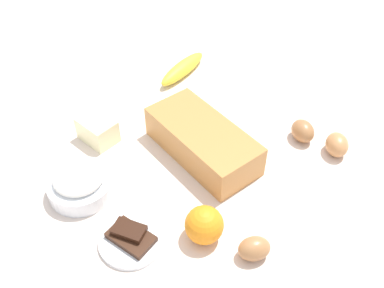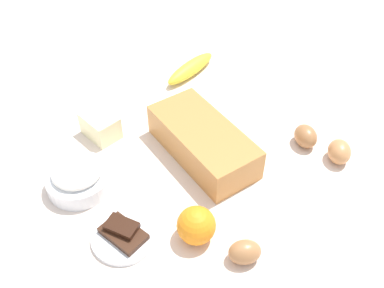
# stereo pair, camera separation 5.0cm
# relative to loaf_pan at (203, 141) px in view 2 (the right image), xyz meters

# --- Properties ---
(ground_plane) EXTENTS (2.40, 2.40, 0.02)m
(ground_plane) POSITION_rel_loaf_pan_xyz_m (0.01, 0.02, -0.05)
(ground_plane) COLOR beige
(loaf_pan) EXTENTS (0.30, 0.18, 0.08)m
(loaf_pan) POSITION_rel_loaf_pan_xyz_m (0.00, 0.00, 0.00)
(loaf_pan) COLOR #B77A3D
(loaf_pan) RESTS_ON ground_plane
(flour_bowl) EXTENTS (0.14, 0.14, 0.07)m
(flour_bowl) POSITION_rel_loaf_pan_xyz_m (0.13, 0.26, -0.01)
(flour_bowl) COLOR white
(flour_bowl) RESTS_ON ground_plane
(banana) EXTENTS (0.06, 0.19, 0.04)m
(banana) POSITION_rel_loaf_pan_xyz_m (0.24, -0.21, -0.02)
(banana) COLOR yellow
(banana) RESTS_ON ground_plane
(orange_fruit) EXTENTS (0.08, 0.08, 0.08)m
(orange_fruit) POSITION_rel_loaf_pan_xyz_m (-0.15, 0.18, -0.00)
(orange_fruit) COLOR orange
(orange_fruit) RESTS_ON ground_plane
(butter_block) EXTENTS (0.09, 0.07, 0.06)m
(butter_block) POSITION_rel_loaf_pan_xyz_m (0.22, 0.12, -0.01)
(butter_block) COLOR #F4EDB2
(butter_block) RESTS_ON ground_plane
(egg_near_butter) EXTENTS (0.08, 0.08, 0.05)m
(egg_near_butter) POSITION_rel_loaf_pan_xyz_m (-0.15, -0.19, -0.02)
(egg_near_butter) COLOR #9E6940
(egg_near_butter) RESTS_ON ground_plane
(egg_beside_bowl) EXTENTS (0.08, 0.08, 0.05)m
(egg_beside_bowl) POSITION_rel_loaf_pan_xyz_m (-0.24, -0.20, -0.02)
(egg_beside_bowl) COLOR #BB7F4D
(egg_beside_bowl) RESTS_ON ground_plane
(egg_loose) EXTENTS (0.08, 0.08, 0.05)m
(egg_loose) POSITION_rel_loaf_pan_xyz_m (-0.25, 0.15, -0.02)
(egg_loose) COLOR #A56F43
(egg_loose) RESTS_ON ground_plane
(chocolate_plate) EXTENTS (0.13, 0.13, 0.03)m
(chocolate_plate) POSITION_rel_loaf_pan_xyz_m (-0.05, 0.28, -0.03)
(chocolate_plate) COLOR white
(chocolate_plate) RESTS_ON ground_plane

